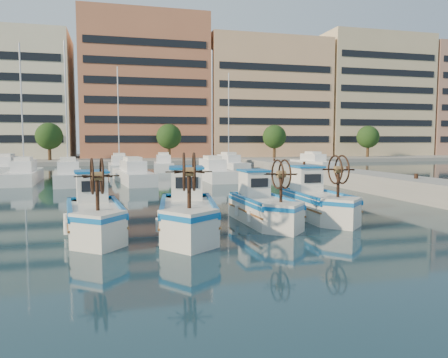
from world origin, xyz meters
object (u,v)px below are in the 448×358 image
(fishing_boat_a, at_px, (94,213))
(fishing_boat_d, at_px, (316,200))
(fishing_boat_b, at_px, (187,210))
(fishing_boat_c, at_px, (263,205))

(fishing_boat_a, height_order, fishing_boat_d, fishing_boat_a)
(fishing_boat_a, relative_size, fishing_boat_d, 1.02)
(fishing_boat_b, height_order, fishing_boat_c, fishing_boat_b)
(fishing_boat_b, bearing_deg, fishing_boat_a, 177.83)
(fishing_boat_b, relative_size, fishing_boat_c, 1.14)
(fishing_boat_a, xyz_separation_m, fishing_boat_d, (9.67, 1.21, -0.00))
(fishing_boat_a, distance_m, fishing_boat_d, 9.75)
(fishing_boat_a, xyz_separation_m, fishing_boat_b, (3.43, -0.61, 0.05))
(fishing_boat_a, bearing_deg, fishing_boat_b, -15.82)
(fishing_boat_a, bearing_deg, fishing_boat_c, -0.30)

